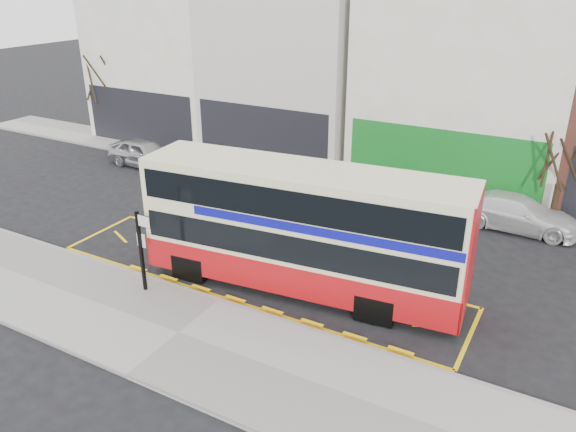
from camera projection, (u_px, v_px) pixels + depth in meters
The scene contains 15 objects.
ground at pixel (227, 298), 17.28m from camera, with size 120.00×120.00×0.00m, color black.
pavement at pixel (179, 334), 15.41m from camera, with size 40.00×4.00×0.15m, color #9C9994.
kerb at pixel (220, 301), 16.95m from camera, with size 40.00×0.15×0.15m, color gray.
far_pavement at pixel (362, 186), 26.05m from camera, with size 50.00×3.00×0.15m, color #9C9994.
road_markings at pixel (254, 275), 18.56m from camera, with size 14.00×3.40×0.01m, color yellow, non-canonical shape.
terrace_far_left at pixel (181, 52), 33.35m from camera, with size 8.00×8.01×10.80m.
terrace_left at pixel (299, 52), 29.59m from camera, with size 8.00×8.01×11.80m.
terrace_green_shop at pixel (473, 70), 25.68m from camera, with size 9.00×8.01×11.30m.
double_decker_bus at pixel (303, 228), 16.99m from camera, with size 10.17×3.29×3.99m.
bus_stop_post at pixel (142, 243), 16.78m from camera, with size 0.66×0.12×2.65m.
car_silver at pixel (145, 153), 28.59m from camera, with size 1.67×4.14×1.41m, color #A8A9AD.
car_grey at pixel (375, 196), 23.30m from camera, with size 1.37×3.94×1.30m, color #3E3F46.
car_white at pixel (517, 213), 21.66m from camera, with size 1.86×4.57×1.33m, color white.
street_tree_left at pixel (102, 64), 32.05m from camera, with size 2.94×2.94×6.34m.
street_tree_right at pixel (566, 147), 20.77m from camera, with size 2.22×2.22×4.79m.
Camera 1 is at (8.86, -12.02, 9.25)m, focal length 35.00 mm.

